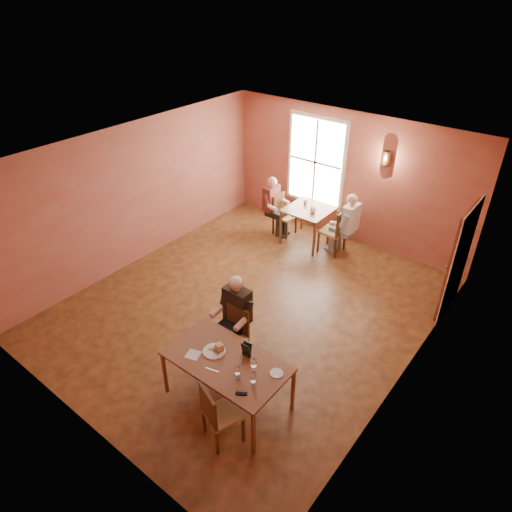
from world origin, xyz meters
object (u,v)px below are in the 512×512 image
Objects in this scene: chair_diner_main at (231,338)px; diner_main at (229,328)px; main_table at (227,380)px; chair_diner_white at (333,230)px; chair_diner_maroon at (285,215)px; chair_empty at (223,412)px; diner_white at (334,224)px; second_table at (308,226)px; diner_maroon at (284,208)px.

diner_main is (0.00, -0.03, 0.22)m from chair_diner_main.
chair_diner_white is (-0.98, 4.69, 0.12)m from main_table.
chair_diner_main reaches higher than chair_diner_maroon.
chair_diner_white is (-0.48, 4.04, 0.04)m from chair_diner_main.
diner_white reaches higher than chair_empty.
chair_diner_white is at bearing 125.58° from chair_empty.
chair_diner_white is 1.30m from chair_diner_maroon.
second_table is 0.72m from diner_maroon.
chair_empty is (0.87, -1.16, -0.00)m from chair_diner_main.
diner_main reaches higher than chair_empty.
chair_empty is 1.01× the size of second_table.
chair_diner_main is at bearing -173.28° from chair_diner_white.
main_table is at bearing -70.88° from second_table.
chair_diner_maroon is (-1.30, 0.00, -0.04)m from chair_diner_white.
chair_empty reaches higher than chair_diner_maroon.
diner_white reaches higher than chair_diner_white.
main_table is at bearing -168.60° from diner_white.
chair_diner_maroon is at bearing 90.00° from diner_maroon.
chair_diner_main reaches higher than chair_empty.
diner_maroon is at bearing 90.00° from chair_diner_white.
chair_empty is at bearing -69.02° from second_table.
second_table is at bearing 90.00° from diner_white.
chair_empty reaches higher than second_table.
diner_white is at bearing 90.00° from chair_diner_maroon.
second_table is (-1.13, 4.04, -0.06)m from chair_diner_main.
main_table is at bearing 146.82° from chair_empty.
chair_diner_white is (-1.34, 5.20, 0.04)m from chair_empty.
chair_diner_main is 4.07m from chair_diner_white.
chair_diner_main reaches higher than main_table.
diner_main reaches higher than chair_diner_main.
chair_diner_maroon is at bearing -66.42° from diner_main.
main_table is 1.78× the size of chair_diner_main.
chair_empty is 5.85m from diner_maroon.
diner_main is 4.44m from chair_diner_maroon.
diner_maroon is (-1.81, 4.07, -0.03)m from diner_main.
diner_main is at bearing 23.58° from chair_diner_maroon.
diner_maroon is at bearing 138.30° from chair_empty.
chair_diner_main is 1.01× the size of second_table.
second_table is 0.91× the size of chair_diner_white.
diner_white is (-0.95, 4.69, 0.30)m from main_table.
diner_maroon is (-2.67, 5.20, 0.19)m from chair_empty.
diner_maroon reaches higher than chair_empty.
diner_white is at bearing 125.27° from chair_empty.
chair_diner_white reaches higher than chair_diner_main.
diner_main reaches higher than second_table.
main_table is 0.85m from diner_main.
diner_main is at bearing -173.75° from diner_white.
diner_white is (-1.31, 5.20, 0.22)m from chair_empty.
diner_white is (-0.45, 4.04, 0.21)m from chair_diner_main.
diner_white is 1.36m from diner_maroon.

